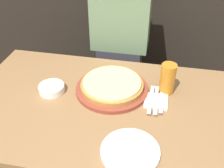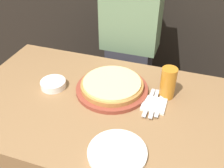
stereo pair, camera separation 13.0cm
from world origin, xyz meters
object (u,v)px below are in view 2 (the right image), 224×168
Objects in this scene: dinner_knife at (154,103)px; spoon at (159,104)px; beer_glass at (168,82)px; side_bowl at (53,84)px; pizza_on_board at (112,86)px; fork at (149,102)px; dinner_plate at (117,153)px; diner_person at (129,55)px.

spoon is at bearing 0.00° from dinner_knife.
beer_glass reaches higher than side_bowl.
pizza_on_board is 0.23m from dinner_knife.
spoon is at bearing -101.02° from beer_glass.
dinner_plate is at bearing -99.33° from fork.
diner_person is (0.25, 0.58, -0.10)m from side_bowl.
pizza_on_board is 0.25m from spoon.
side_bowl is at bearing -167.17° from pizza_on_board.
beer_glass is at bearing 53.29° from fork.
beer_glass is 0.13m from fork.
side_bowl is 0.61× the size of dinner_knife.
beer_glass is 0.69× the size of dinner_plate.
side_bowl is at bearing -113.20° from diner_person.
pizza_on_board is 0.21m from fork.
diner_person is at bearing 113.58° from fork.
pizza_on_board is 0.40m from dinner_plate.
beer_glass is 0.12m from spoon.
side_bowl is at bearing 145.23° from dinner_plate.
diner_person is at bearing 66.80° from side_bowl.
side_bowl is (-0.56, -0.11, -0.07)m from beer_glass.
beer_glass is 0.44m from dinner_plate.
dinner_plate is 0.18× the size of diner_person.
spoon is (0.05, 0.00, 0.00)m from fork.
side_bowl is 0.71× the size of spoon.
diner_person is at bearing 123.59° from beer_glass.
fork is 1.00× the size of dinner_knife.
diner_person reaches higher than pizza_on_board.
pizza_on_board is 1.72× the size of fork.
dinner_plate is 1.79× the size of side_bowl.
beer_glass is 0.12m from dinner_knife.
diner_person reaches higher than side_bowl.
side_bowl is at bearing -177.96° from dinner_knife.
fork is (0.49, 0.02, -0.00)m from side_bowl.
pizza_on_board is 1.72× the size of dinner_knife.
side_bowl is 0.61× the size of fork.
dinner_plate is 1.28× the size of spoon.
dinner_knife is at bearing -12.24° from pizza_on_board.
side_bowl is 0.64m from diner_person.
dinner_knife is 0.16× the size of diner_person.
dinner_plate is (0.15, -0.37, -0.02)m from pizza_on_board.
fork and spoon have the same top height.
pizza_on_board is at bearing -171.03° from beer_glass.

